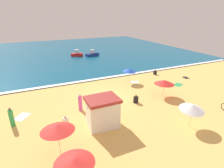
% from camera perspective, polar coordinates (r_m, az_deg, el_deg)
% --- Properties ---
extents(ground_plane, '(60.00, 60.00, 0.00)m').
position_cam_1_polar(ground_plane, '(20.94, -0.98, -4.32)').
color(ground_plane, '#EDBC60').
extents(ocean_water, '(60.00, 44.00, 0.10)m').
position_cam_1_polar(ocean_water, '(46.77, -15.26, 9.53)').
color(ocean_water, '#0F567A').
rests_on(ocean_water, ground_plane).
extents(wave_breaker_foam, '(57.00, 0.70, 0.01)m').
position_cam_1_polar(wave_breaker_foam, '(26.34, -6.56, 1.32)').
color(wave_breaker_foam, white).
rests_on(wave_breaker_foam, ocean_water).
extents(lifeguard_cabana, '(2.68, 2.20, 2.60)m').
position_cam_1_polar(lifeguard_cabana, '(15.51, -2.98, -8.69)').
color(lifeguard_cabana, white).
rests_on(lifeguard_cabana, ground_plane).
extents(beach_umbrella_0, '(3.09, 3.09, 2.05)m').
position_cam_1_polar(beach_umbrella_0, '(10.52, -11.73, -22.49)').
color(beach_umbrella_0, '#4C3823').
rests_on(beach_umbrella_0, ground_plane).
extents(beach_umbrella_1, '(2.53, 2.53, 2.10)m').
position_cam_1_polar(beach_umbrella_1, '(25.01, 5.47, 4.40)').
color(beach_umbrella_1, silver).
rests_on(beach_umbrella_1, ground_plane).
extents(beach_umbrella_2, '(2.59, 2.58, 1.99)m').
position_cam_1_polar(beach_umbrella_2, '(21.59, 16.06, 0.60)').
color(beach_umbrella_2, silver).
rests_on(beach_umbrella_2, ground_plane).
extents(beach_umbrella_3, '(2.08, 2.12, 2.18)m').
position_cam_1_polar(beach_umbrella_3, '(16.50, 23.79, -6.66)').
color(beach_umbrella_3, silver).
rests_on(beach_umbrella_3, ground_plane).
extents(beach_umbrella_4, '(2.51, 2.52, 2.37)m').
position_cam_1_polar(beach_umbrella_4, '(12.73, -16.72, -12.97)').
color(beach_umbrella_4, silver).
rests_on(beach_umbrella_4, ground_plane).
extents(beachgoer_0, '(0.53, 0.53, 0.78)m').
position_cam_1_polar(beachgoer_0, '(16.69, -14.32, -11.01)').
color(beachgoer_0, white).
rests_on(beachgoer_0, ground_plane).
extents(beachgoer_1, '(0.42, 0.42, 1.74)m').
position_cam_1_polar(beachgoer_1, '(17.88, -28.93, -9.16)').
color(beachgoer_1, green).
rests_on(beachgoer_1, ground_plane).
extents(beachgoer_3, '(0.44, 0.44, 1.78)m').
position_cam_1_polar(beachgoer_3, '(18.29, -9.88, -5.81)').
color(beachgoer_3, '#D84CA5').
rests_on(beachgoer_3, ground_plane).
extents(beachgoer_5, '(0.54, 0.54, 0.91)m').
position_cam_1_polar(beachgoer_5, '(19.86, 7.47, -4.77)').
color(beachgoer_5, black).
rests_on(beachgoer_5, ground_plane).
extents(beachgoer_6, '(0.38, 0.38, 0.82)m').
position_cam_1_polar(beachgoer_6, '(29.43, 13.32, 3.55)').
color(beachgoer_6, black).
rests_on(beachgoer_6, ground_plane).
extents(beach_towel_0, '(1.34, 1.13, 0.01)m').
position_cam_1_polar(beach_towel_0, '(25.81, 7.16, 0.63)').
color(beach_towel_0, white).
rests_on(beach_towel_0, ground_plane).
extents(beach_towel_1, '(1.52, 1.21, 0.01)m').
position_cam_1_polar(beach_towel_1, '(21.26, -1.24, -3.89)').
color(beach_towel_1, white).
rests_on(beach_towel_1, ground_plane).
extents(beach_towel_2, '(1.69, 1.45, 0.01)m').
position_cam_1_polar(beach_towel_2, '(26.23, 19.96, -0.20)').
color(beach_towel_2, green).
rests_on(beach_towel_2, ground_plane).
extents(beach_towel_3, '(0.88, 1.12, 0.01)m').
position_cam_1_polar(beach_towel_3, '(29.49, 22.05, 1.85)').
color(beach_towel_3, black).
rests_on(beach_towel_3, ground_plane).
extents(beach_towel_4, '(1.71, 1.80, 0.01)m').
position_cam_1_polar(beach_towel_4, '(19.27, -26.32, -9.17)').
color(beach_towel_4, white).
rests_on(beach_towel_4, ground_plane).
extents(small_boat_0, '(2.73, 2.01, 1.43)m').
position_cam_1_polar(small_boat_0, '(41.70, -10.91, 9.23)').
color(small_boat_0, red).
rests_on(small_boat_0, ocean_water).
extents(small_boat_1, '(3.16, 1.76, 1.34)m').
position_cam_1_polar(small_boat_1, '(41.40, -6.17, 9.37)').
color(small_boat_1, navy).
rests_on(small_boat_1, ocean_water).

